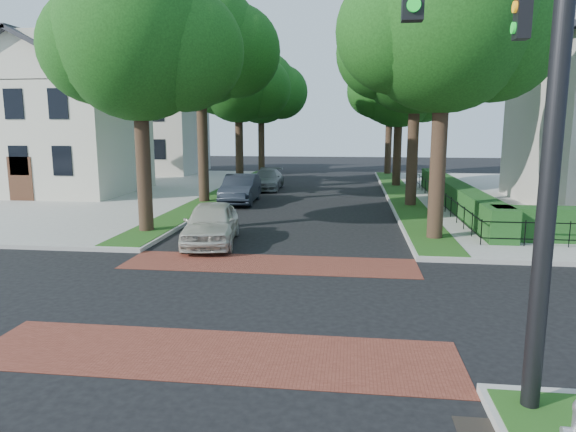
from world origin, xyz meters
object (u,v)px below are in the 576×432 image
object	(u,v)px
parked_car_middle	(241,189)
parked_car_rear	(267,179)
traffic_signal	(535,87)
parked_car_front	(211,223)

from	to	relation	value
parked_car_middle	parked_car_rear	distance (m)	6.28
traffic_signal	parked_car_front	size ratio (longest dim) A/B	1.81
traffic_signal	parked_car_middle	bearing A→B (deg)	113.01
traffic_signal	parked_car_middle	world-z (taller)	traffic_signal
parked_car_front	parked_car_rear	size ratio (longest dim) A/B	0.96
traffic_signal	parked_car_rear	world-z (taller)	traffic_signal
parked_car_rear	traffic_signal	bearing A→B (deg)	-73.77
traffic_signal	parked_car_rear	xyz separation A→B (m)	(-8.04, 26.25, -4.04)
traffic_signal	parked_car_middle	size ratio (longest dim) A/B	1.68
parked_car_front	parked_car_middle	distance (m)	9.93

